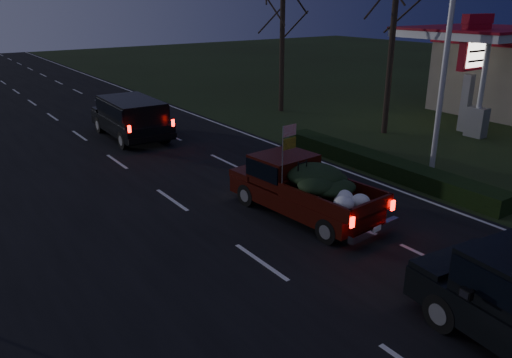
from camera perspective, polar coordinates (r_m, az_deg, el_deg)
ground at (r=12.64m, az=0.57°, el=-9.51°), size 120.00×120.00×0.00m
road_asphalt at (r=12.63m, az=0.57°, el=-9.47°), size 14.00×120.00×0.02m
hedge_row at (r=19.49m, az=14.19°, el=1.61°), size 1.00×10.00×0.60m
light_pole at (r=19.34m, az=21.32°, el=16.45°), size 0.50×0.90×9.16m
gas_price_pylon at (r=26.52m, az=23.58°, el=13.00°), size 2.00×0.41×5.57m
gas_canopy at (r=28.70m, az=24.21°, el=14.49°), size 7.10×6.10×4.88m
bare_tree_far at (r=29.14m, az=3.05°, el=17.91°), size 3.60×3.60×7.00m
pickup_truck at (r=14.98m, az=5.43°, el=-0.67°), size 2.30×5.07×2.59m
lead_suv at (r=24.16m, az=-14.07°, el=7.18°), size 2.36×5.34×1.52m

